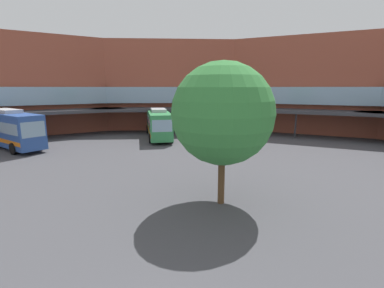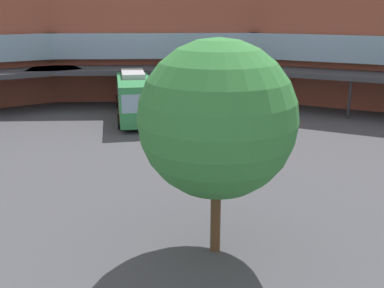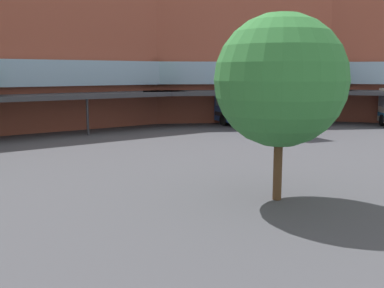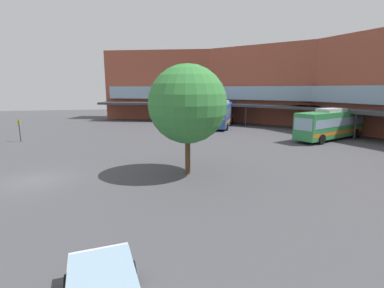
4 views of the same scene
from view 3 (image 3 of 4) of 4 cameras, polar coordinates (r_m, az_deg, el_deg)
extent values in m
cube|color=#9E4C38|center=(50.41, 5.90, 10.35)|extent=(19.79, 18.76, 12.83)
cube|color=#8CADC6|center=(49.81, 6.04, 8.89)|extent=(18.37, 17.50, 2.25)
cube|color=#38383D|center=(45.60, 7.37, 6.44)|extent=(18.44, 17.28, 0.40)
cylinder|color=#2D2D33|center=(44.17, 7.89, 4.26)|extent=(0.20, 0.20, 3.21)
cube|color=#9E4C38|center=(44.69, -16.68, 10.21)|extent=(22.10, 11.00, 12.83)
cube|color=#8CADC6|center=(44.11, -16.33, 8.57)|extent=(20.10, 10.72, 2.25)
cube|color=#38383D|center=(40.06, -14.02, 5.90)|extent=(21.62, 9.06, 0.40)
cylinder|color=#2D2D33|center=(38.70, -13.01, 3.46)|extent=(0.20, 0.20, 3.21)
cylinder|color=black|center=(48.19, 22.83, 2.77)|extent=(1.09, 0.85, 1.10)
cube|color=#2D519E|center=(41.71, 8.20, 4.52)|extent=(7.72, 12.20, 3.30)
cube|color=#8CADC6|center=(41.68, 8.22, 5.07)|extent=(7.43, 11.56, 1.05)
cube|color=black|center=(41.79, 8.18, 3.26)|extent=(7.63, 11.99, 0.40)
cube|color=#8CADC6|center=(36.63, 13.37, 4.38)|extent=(1.98, 1.07, 1.45)
cube|color=#B2B2B7|center=(41.61, 8.26, 7.03)|extent=(3.52, 4.76, 0.36)
cylinder|color=black|center=(39.08, 12.98, 1.96)|extent=(0.76, 1.12, 1.10)
cylinder|color=black|center=(37.67, 10.00, 1.79)|extent=(0.76, 1.12, 1.10)
cylinder|color=black|center=(46.06, 6.65, 3.16)|extent=(0.76, 1.12, 1.10)
cylinder|color=black|center=(44.86, 3.96, 3.05)|extent=(0.76, 1.12, 1.10)
cylinder|color=brown|center=(18.78, 10.77, -1.85)|extent=(0.36, 0.36, 3.41)
sphere|color=#38843D|center=(18.46, 11.06, 7.86)|extent=(5.32, 5.32, 5.32)
camera|label=1|loc=(18.33, 58.37, 7.93)|focal=26.36mm
camera|label=2|loc=(19.30, 57.35, 14.57)|focal=41.53mm
camera|label=4|loc=(35.19, 31.98, 8.86)|focal=26.32mm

